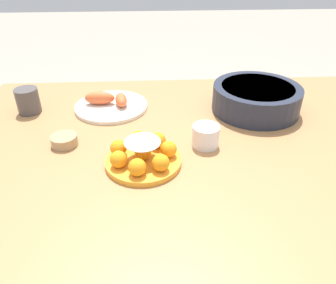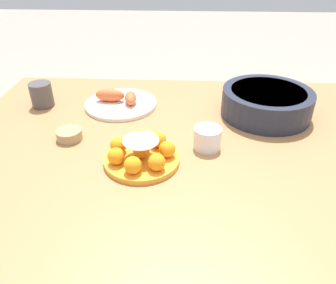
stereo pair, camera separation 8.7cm
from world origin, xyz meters
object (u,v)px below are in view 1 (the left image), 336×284
(cake_plate, at_px, (143,155))
(sauce_bowl, at_px, (64,140))
(cup_far, at_px, (28,101))
(dining_table, at_px, (190,163))
(serving_bowl, at_px, (256,98))
(cup_near, at_px, (206,136))
(seafood_platter, at_px, (110,104))

(cake_plate, height_order, sauce_bowl, cake_plate)
(sauce_bowl, height_order, cup_far, cup_far)
(dining_table, height_order, serving_bowl, serving_bowl)
(sauce_bowl, distance_m, cup_far, 0.29)
(serving_bowl, distance_m, cup_near, 0.32)
(dining_table, bearing_deg, cake_plate, -147.73)
(cup_near, bearing_deg, cup_far, 156.70)
(cake_plate, xyz_separation_m, cup_near, (0.19, 0.08, 0.00))
(cake_plate, bearing_deg, cup_near, 23.87)
(cake_plate, distance_m, sauce_bowl, 0.27)
(seafood_platter, distance_m, cup_far, 0.30)
(cake_plate, height_order, cup_far, cup_far)
(cup_far, bearing_deg, cake_plate, -39.67)
(cake_plate, xyz_separation_m, sauce_bowl, (-0.25, 0.11, -0.01))
(cake_plate, bearing_deg, serving_bowl, 37.23)
(cup_near, bearing_deg, sauce_bowl, 176.39)
(sauce_bowl, relative_size, seafood_platter, 0.30)
(serving_bowl, height_order, sauce_bowl, serving_bowl)
(serving_bowl, xyz_separation_m, cup_far, (-0.83, 0.03, -0.01))
(cake_plate, xyz_separation_m, seafood_platter, (-0.13, 0.36, -0.01))
(cup_far, bearing_deg, serving_bowl, -2.33)
(serving_bowl, height_order, cup_near, serving_bowl)
(dining_table, bearing_deg, cup_near, -10.44)
(dining_table, relative_size, cake_plate, 7.03)
(cake_plate, bearing_deg, dining_table, 32.27)
(dining_table, height_order, cup_far, cup_far)
(cup_near, bearing_deg, serving_bowl, 45.96)
(cake_plate, height_order, serving_bowl, serving_bowl)
(serving_bowl, xyz_separation_m, sauce_bowl, (-0.66, -0.20, -0.03))
(sauce_bowl, bearing_deg, serving_bowl, 17.02)
(serving_bowl, bearing_deg, cake_plate, -142.77)
(dining_table, height_order, sauce_bowl, sauce_bowl)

